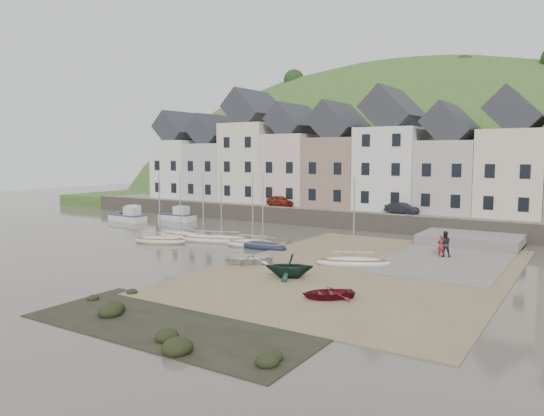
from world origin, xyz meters
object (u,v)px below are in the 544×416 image
Objects in this scene: person_red at (441,246)px; car_right at (402,208)px; car_left at (280,201)px; person_dark at (445,244)px; sailboat_0 at (181,235)px; rowboat_red at (328,293)px; rowboat_white at (248,259)px; rowboat_green at (289,266)px.

person_red is 0.47× the size of car_right.
car_left is at bearing 105.43° from car_right.
car_right is at bearing -80.63° from person_dark.
sailboat_0 reaches higher than person_dark.
rowboat_white is at bearing -160.16° from rowboat_red.
rowboat_white is at bearing -173.81° from car_right.
car_right is at bearing -71.15° from car_left.
car_left is at bearing -59.56° from person_red.
person_dark is 14.67m from car_right.
rowboat_white is at bearing -27.08° from sailboat_0.
car_left reaches higher than person_red.
person_dark is (2.45, 14.50, 0.72)m from rowboat_red.
sailboat_0 is at bearing -12.22° from person_dark.
rowboat_green is at bearing 20.11° from rowboat_white.
rowboat_green is at bearing 31.98° from person_red.
rowboat_green is at bearing -162.33° from car_right.
person_red reaches higher than rowboat_green.
rowboat_white reaches higher than rowboat_red.
rowboat_green reaches higher than rowboat_white.
person_red is at bearing 130.80° from rowboat_red.
rowboat_red is 14.48m from person_red.
rowboat_green is 13.05m from person_red.
car_right reaches higher than rowboat_green.
person_dark is 0.54× the size of car_right.
rowboat_white is 1.20× the size of rowboat_red.
rowboat_white is at bearing 11.60° from person_red.
person_red is at bearing 8.53° from sailboat_0.
sailboat_0 is at bearing 152.08° from car_right.
person_dark is (0.19, 0.20, 0.13)m from person_red.
person_dark is at bearing 130.19° from rowboat_red.
sailboat_0 is 2.18× the size of rowboat_green.
car_left is (0.71, 16.18, 1.97)m from sailboat_0.
rowboat_red is at bearing 14.75° from rowboat_white.
rowboat_white is 14.33m from person_red.
person_red is (2.26, 14.29, 0.59)m from rowboat_red.
person_red is 0.45× the size of car_left.
car_left reaches higher than car_right.
car_right is (14.56, 0.00, -0.05)m from car_left.
person_red reaches higher than rowboat_white.
car_right is at bearing 150.20° from rowboat_red.
rowboat_white is (11.67, -5.97, 0.15)m from sailboat_0.
person_red is 25.32m from car_left.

